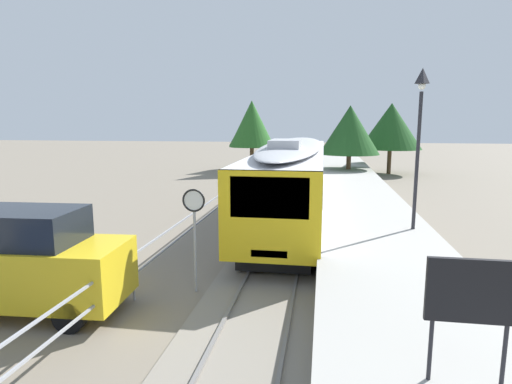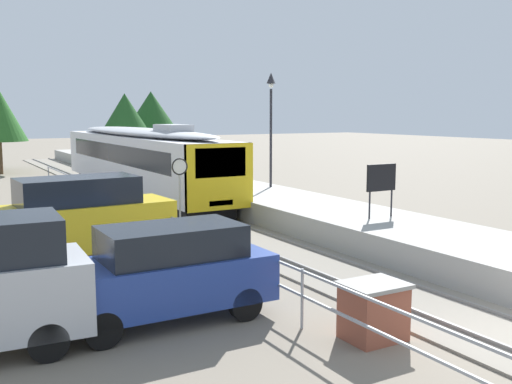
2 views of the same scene
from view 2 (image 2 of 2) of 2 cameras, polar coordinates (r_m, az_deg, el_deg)
ground_plane at (r=29.69m, az=-16.10°, el=-1.13°), size 160.00×160.00×0.00m
track_rails at (r=30.52m, az=-10.62°, el=-0.66°), size 3.20×60.00×0.14m
commuter_train at (r=31.03m, az=-11.20°, el=3.38°), size 2.82×19.07×3.74m
station_platform at (r=31.66m, az=-5.08°, el=0.50°), size 3.90×60.00×0.90m
platform_lamp_mid_platform at (r=27.69m, az=1.46°, el=8.16°), size 0.34×0.34×5.35m
platform_notice_board at (r=19.98m, az=12.07°, el=1.20°), size 1.20×0.08×1.80m
speed_limit_sign at (r=21.04m, az=-7.42°, el=1.45°), size 0.61×0.10×2.81m
brick_utility_cabinet at (r=11.82m, az=11.34°, el=-11.24°), size 1.21×0.99×1.13m
carpark_fence at (r=19.98m, az=-10.18°, el=-2.46°), size 0.06×36.06×1.25m
parked_suv_blue at (r=12.60m, az=-8.81°, el=-7.67°), size 4.60×1.91×2.04m
parked_van_yellow at (r=18.29m, az=-16.16°, el=-2.35°), size 5.00×2.21×2.51m
tree_behind_station_far at (r=50.59m, az=-10.14°, el=7.33°), size 5.39×5.39×6.21m
tree_distant_left at (r=44.59m, az=-12.59°, el=6.91°), size 4.68×4.68×5.84m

